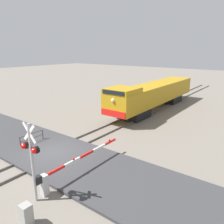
{
  "coord_description": "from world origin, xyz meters",
  "views": [
    {
      "loc": [
        12.28,
        -9.24,
        7.35
      ],
      "look_at": [
        1.04,
        5.68,
        2.08
      ],
      "focal_mm": 35.58,
      "sensor_mm": 36.0,
      "label": 1
    }
  ],
  "objects_px": {
    "locomotive": "(154,94)",
    "utility_cabinet": "(26,215)",
    "crossing_gate": "(59,173)",
    "guard_railing": "(32,137)",
    "crossing_signal": "(31,154)"
  },
  "relations": [
    {
      "from": "guard_railing",
      "to": "locomotive",
      "type": "bearing_deg",
      "value": 79.99
    },
    {
      "from": "locomotive",
      "to": "utility_cabinet",
      "type": "relative_size",
      "value": 17.34
    },
    {
      "from": "crossing_gate",
      "to": "guard_railing",
      "type": "bearing_deg",
      "value": 158.67
    },
    {
      "from": "locomotive",
      "to": "crossing_signal",
      "type": "height_order",
      "value": "crossing_signal"
    },
    {
      "from": "utility_cabinet",
      "to": "guard_railing",
      "type": "distance_m",
      "value": 8.99
    },
    {
      "from": "crossing_signal",
      "to": "utility_cabinet",
      "type": "distance_m",
      "value": 2.63
    },
    {
      "from": "locomotive",
      "to": "utility_cabinet",
      "type": "bearing_deg",
      "value": -77.71
    },
    {
      "from": "locomotive",
      "to": "guard_railing",
      "type": "bearing_deg",
      "value": -100.01
    },
    {
      "from": "crossing_gate",
      "to": "guard_railing",
      "type": "relative_size",
      "value": 3.19
    },
    {
      "from": "locomotive",
      "to": "utility_cabinet",
      "type": "distance_m",
      "value": 21.49
    },
    {
      "from": "crossing_gate",
      "to": "utility_cabinet",
      "type": "height_order",
      "value": "crossing_gate"
    },
    {
      "from": "locomotive",
      "to": "crossing_gate",
      "type": "height_order",
      "value": "locomotive"
    },
    {
      "from": "utility_cabinet",
      "to": "guard_railing",
      "type": "relative_size",
      "value": 0.49
    },
    {
      "from": "locomotive",
      "to": "crossing_gate",
      "type": "bearing_deg",
      "value": -79.35
    },
    {
      "from": "crossing_signal",
      "to": "guard_railing",
      "type": "xyz_separation_m",
      "value": [
        -6.24,
        3.99,
        -1.97
      ]
    }
  ]
}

